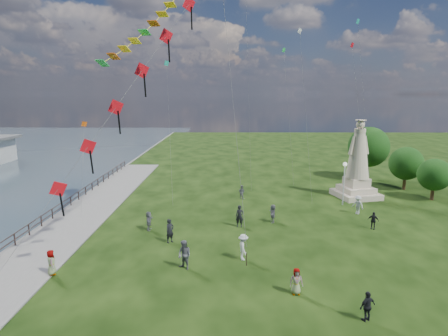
{
  "coord_description": "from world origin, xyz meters",
  "views": [
    {
      "loc": [
        -0.79,
        -19.68,
        10.96
      ],
      "look_at": [
        -1.0,
        8.0,
        5.5
      ],
      "focal_mm": 30.0,
      "sensor_mm": 36.0,
      "label": 1
    }
  ],
  "objects_px": {
    "person_8": "(358,205)",
    "person_10": "(51,264)",
    "person_4": "(296,281)",
    "person_7": "(242,192)",
    "person_3": "(367,306)",
    "person_5": "(149,221)",
    "lamppost": "(344,174)",
    "person_2": "(243,247)",
    "person_11": "(273,213)",
    "person_9": "(373,220)",
    "person_1": "(184,255)",
    "person_6": "(240,216)",
    "person_0": "(170,231)",
    "statue": "(357,168)"
  },
  "relations": [
    {
      "from": "person_8",
      "to": "person_2",
      "type": "bearing_deg",
      "value": -87.61
    },
    {
      "from": "person_0",
      "to": "person_10",
      "type": "bearing_deg",
      "value": 175.18
    },
    {
      "from": "lamppost",
      "to": "person_10",
      "type": "distance_m",
      "value": 27.24
    },
    {
      "from": "person_6",
      "to": "person_10",
      "type": "xyz_separation_m",
      "value": [
        -11.81,
        -8.76,
        -0.15
      ]
    },
    {
      "from": "person_10",
      "to": "person_2",
      "type": "bearing_deg",
      "value": -105.07
    },
    {
      "from": "person_4",
      "to": "person_7",
      "type": "bearing_deg",
      "value": 93.45
    },
    {
      "from": "lamppost",
      "to": "person_5",
      "type": "height_order",
      "value": "lamppost"
    },
    {
      "from": "person_0",
      "to": "person_7",
      "type": "distance_m",
      "value": 13.4
    },
    {
      "from": "person_2",
      "to": "person_3",
      "type": "height_order",
      "value": "person_2"
    },
    {
      "from": "person_7",
      "to": "person_11",
      "type": "height_order",
      "value": "person_11"
    },
    {
      "from": "person_9",
      "to": "person_8",
      "type": "bearing_deg",
      "value": 115.74
    },
    {
      "from": "person_8",
      "to": "person_10",
      "type": "relative_size",
      "value": 1.12
    },
    {
      "from": "person_3",
      "to": "person_6",
      "type": "distance_m",
      "value": 14.51
    },
    {
      "from": "person_0",
      "to": "person_9",
      "type": "relative_size",
      "value": 1.25
    },
    {
      "from": "person_10",
      "to": "person_11",
      "type": "xyz_separation_m",
      "value": [
        14.73,
        9.94,
        0.02
      ]
    },
    {
      "from": "person_3",
      "to": "person_5",
      "type": "bearing_deg",
      "value": -67.47
    },
    {
      "from": "lamppost",
      "to": "person_4",
      "type": "bearing_deg",
      "value": -114.42
    },
    {
      "from": "person_7",
      "to": "person_8",
      "type": "height_order",
      "value": "person_8"
    },
    {
      "from": "lamppost",
      "to": "person_2",
      "type": "bearing_deg",
      "value": -129.48
    },
    {
      "from": "statue",
      "to": "person_2",
      "type": "relative_size",
      "value": 4.67
    },
    {
      "from": "person_7",
      "to": "person_5",
      "type": "bearing_deg",
      "value": 81.23
    },
    {
      "from": "person_0",
      "to": "person_6",
      "type": "xyz_separation_m",
      "value": [
        5.34,
        3.43,
        0.01
      ]
    },
    {
      "from": "person_7",
      "to": "person_9",
      "type": "bearing_deg",
      "value": 170.7
    },
    {
      "from": "person_5",
      "to": "person_2",
      "type": "bearing_deg",
      "value": -127.65
    },
    {
      "from": "person_9",
      "to": "person_1",
      "type": "bearing_deg",
      "value": -126.45
    },
    {
      "from": "person_0",
      "to": "person_1",
      "type": "bearing_deg",
      "value": -114.44
    },
    {
      "from": "person_3",
      "to": "person_7",
      "type": "bearing_deg",
      "value": -100.65
    },
    {
      "from": "person_1",
      "to": "person_8",
      "type": "xyz_separation_m",
      "value": [
        14.88,
        11.35,
        -0.07
      ]
    },
    {
      "from": "person_4",
      "to": "person_7",
      "type": "distance_m",
      "value": 19.54
    },
    {
      "from": "person_7",
      "to": "lamppost",
      "type": "bearing_deg",
      "value": -160.47
    },
    {
      "from": "person_0",
      "to": "person_3",
      "type": "height_order",
      "value": "person_0"
    },
    {
      "from": "person_2",
      "to": "person_6",
      "type": "bearing_deg",
      "value": -8.03
    },
    {
      "from": "person_2",
      "to": "person_11",
      "type": "height_order",
      "value": "person_2"
    },
    {
      "from": "person_7",
      "to": "person_11",
      "type": "distance_m",
      "value": 7.83
    },
    {
      "from": "person_1",
      "to": "person_2",
      "type": "height_order",
      "value": "person_1"
    },
    {
      "from": "statue",
      "to": "person_5",
      "type": "relative_size",
      "value": 5.3
    },
    {
      "from": "person_0",
      "to": "person_6",
      "type": "distance_m",
      "value": 6.35
    },
    {
      "from": "person_4",
      "to": "person_5",
      "type": "xyz_separation_m",
      "value": [
        -10.26,
        9.96,
        0.03
      ]
    },
    {
      "from": "person_4",
      "to": "statue",
      "type": "bearing_deg",
      "value": 60.08
    },
    {
      "from": "person_0",
      "to": "person_8",
      "type": "xyz_separation_m",
      "value": [
        16.46,
        7.0,
        -0.04
      ]
    },
    {
      "from": "person_0",
      "to": "person_1",
      "type": "distance_m",
      "value": 4.63
    },
    {
      "from": "person_6",
      "to": "person_11",
      "type": "xyz_separation_m",
      "value": [
        2.92,
        1.17,
        -0.13
      ]
    },
    {
      "from": "person_5",
      "to": "person_8",
      "type": "relative_size",
      "value": 0.9
    },
    {
      "from": "person_0",
      "to": "person_4",
      "type": "xyz_separation_m",
      "value": [
        8.13,
        -7.35,
        -0.16
      ]
    },
    {
      "from": "statue",
      "to": "person_11",
      "type": "distance_m",
      "value": 13.2
    },
    {
      "from": "lamppost",
      "to": "person_6",
      "type": "distance_m",
      "value": 12.66
    },
    {
      "from": "lamppost",
      "to": "person_1",
      "type": "xyz_separation_m",
      "value": [
        -14.4,
        -14.28,
        -2.21
      ]
    },
    {
      "from": "person_9",
      "to": "person_11",
      "type": "distance_m",
      "value": 8.26
    },
    {
      "from": "person_4",
      "to": "person_6",
      "type": "distance_m",
      "value": 11.14
    },
    {
      "from": "person_2",
      "to": "person_10",
      "type": "relative_size",
      "value": 1.14
    }
  ]
}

